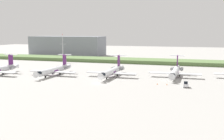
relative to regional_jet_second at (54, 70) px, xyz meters
The scene contains 10 objects.
ground_plane 31.97m from the regional_jet_second, 31.85° to the left, with size 500.00×500.00×0.00m, color #9E9B96.
grass_berm 69.77m from the regional_jet_second, 67.17° to the left, with size 320.00×20.00×2.27m, color #597542.
regional_jet_second is the anchor object (origin of this frame).
regional_jet_third 27.54m from the regional_jet_second, ahead, with size 22.81×31.00×9.00m.
regional_jet_fourth 55.80m from the regional_jet_second, 11.98° to the left, with size 22.81×31.00×9.00m.
antenna_mast 55.73m from the regional_jet_second, 113.65° to the left, with size 4.40×0.50×18.54m.
distant_hangar 112.29m from the regional_jet_second, 113.71° to the left, with size 63.67×22.12×16.23m, color gray.
baggage_tug 61.43m from the regional_jet_second, 10.37° to the right, with size 1.72×3.20×2.30m.
safety_cone_front_marker 50.38m from the regional_jet_second, ahead, with size 0.44×0.44×0.55m, color orange.
safety_cone_mid_marker 54.01m from the regional_jet_second, ahead, with size 0.44×0.44×0.55m, color orange.
Camera 1 is at (37.87, -100.82, 20.29)m, focal length 44.33 mm.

